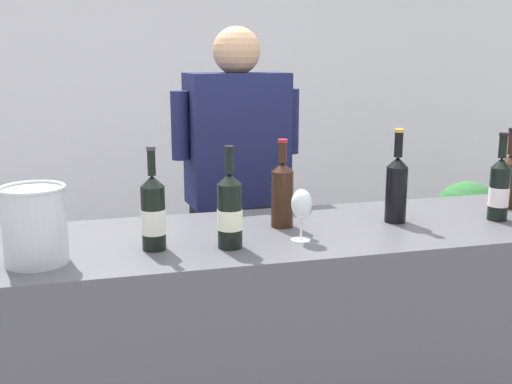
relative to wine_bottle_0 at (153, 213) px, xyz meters
The scene contains 12 objects.
wall_back 2.74m from the wine_bottle_0, 81.10° to the left, with size 8.00×0.10×2.80m, color white.
counter 0.76m from the wine_bottle_0, 13.10° to the left, with size 2.54×0.67×1.00m, color #4C4C51.
wine_bottle_0 is the anchor object (origin of this frame).
wine_bottle_1 1.49m from the wine_bottle_0, ahead, with size 0.08×0.08×0.33m.
wine_bottle_2 1.32m from the wine_bottle_0, ahead, with size 0.08×0.08×0.34m.
wine_bottle_3 0.93m from the wine_bottle_0, ahead, with size 0.08×0.08×0.36m.
wine_bottle_4 0.51m from the wine_bottle_0, 17.91° to the left, with size 0.08×0.08×0.33m.
wine_bottle_5 0.25m from the wine_bottle_0, 10.14° to the right, with size 0.08×0.08×0.34m.
wine_glass 0.50m from the wine_bottle_0, ahead, with size 0.07×0.07×0.18m.
ice_bucket 0.36m from the wine_bottle_0, behind, with size 0.20×0.20×0.24m.
person_server 0.98m from the wine_bottle_0, 60.01° to the left, with size 0.61×0.28×1.75m.
potted_shrub 2.44m from the wine_bottle_0, 28.33° to the left, with size 0.58×0.60×0.89m.
Camera 1 is at (-0.60, -2.06, 1.63)m, focal length 43.48 mm.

